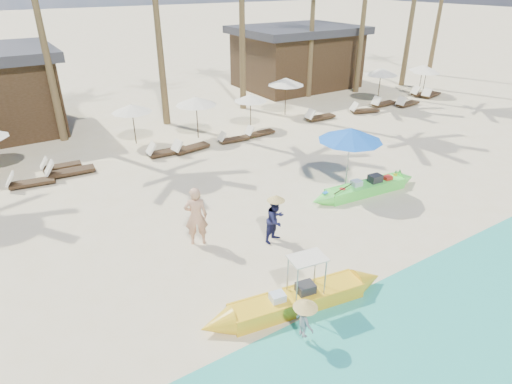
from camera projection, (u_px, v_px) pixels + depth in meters
ground at (277, 256)px, 12.87m from camera, size 240.00×240.00×0.00m
wet_sand_strip at (412, 372)px, 9.11m from camera, size 240.00×4.50×0.01m
green_canoe at (365, 188)px, 16.47m from camera, size 5.44×1.04×0.69m
yellow_canoe at (297, 300)px, 10.78m from camera, size 5.65×1.30×1.47m
tourist at (196, 216)px, 13.07m from camera, size 0.84×0.71×1.94m
vendor_green at (276, 220)px, 13.31m from camera, size 0.87×0.76×1.50m
vendor_yellow at (304, 321)px, 9.59m from camera, size 0.33×0.58×0.89m
blue_umbrella at (351, 134)px, 15.72m from camera, size 2.39×2.39×2.57m
lounger_4_left at (28, 182)px, 17.04m from camera, size 1.81×0.77×0.60m
lounger_4_right at (68, 171)px, 17.97m from camera, size 1.98×0.74×0.66m
resort_parasol_5 at (132, 108)px, 20.69m from camera, size 1.96×1.96×2.01m
lounger_5_left at (59, 166)px, 18.54m from camera, size 1.67×0.63×0.55m
resort_parasol_6 at (196, 101)px, 21.41m from camera, size 2.09×2.09×2.15m
lounger_6_left at (165, 151)px, 20.00m from camera, size 1.93×0.69×0.65m
lounger_6_right at (189, 147)px, 20.42m from camera, size 1.94×0.85×0.64m
resort_parasol_7 at (250, 98)px, 22.96m from camera, size 1.82×1.82×1.87m
lounger_7_left at (232, 139)px, 21.61m from camera, size 1.65×0.64×0.55m
lounger_7_right at (258, 133)px, 22.44m from camera, size 1.66×0.54×0.56m
resort_parasol_8 at (286, 82)px, 25.11m from camera, size 2.14×2.14×2.21m
lounger_8_left at (319, 117)px, 24.88m from camera, size 1.91×0.63×0.65m
resort_parasol_9 at (381, 71)px, 27.56m from camera, size 2.19×2.19×2.26m
lounger_9_left at (363, 110)px, 26.19m from camera, size 1.90×1.10×0.62m
lounger_9_right at (383, 103)px, 27.54m from camera, size 1.90×0.65×0.64m
resort_parasol_10 at (427, 70)px, 29.47m from camera, size 1.86×1.86×1.92m
lounger_10_left at (407, 103)px, 27.54m from camera, size 1.89×0.72×0.63m
lounger_10_right at (423, 93)px, 29.86m from camera, size 2.05×1.01×0.67m
resort_parasol_11 at (423, 68)px, 30.04m from camera, size 1.92×1.92×1.98m
lounger_11_left at (430, 94)px, 29.59m from camera, size 1.96×0.95×0.64m
pavilion_east at (297, 56)px, 31.75m from camera, size 8.80×6.60×4.30m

